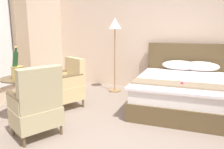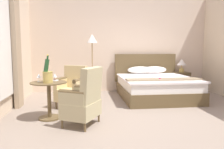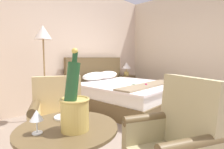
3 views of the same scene
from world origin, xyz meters
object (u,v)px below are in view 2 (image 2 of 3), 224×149
(wine_glass_near_bucket, at_px, (55,76))
(snack_plate, at_px, (55,80))
(nightstand, at_px, (181,82))
(armchair_facing_bed, at_px, (84,100))
(bed, at_px, (155,86))
(armchair_by_window, at_px, (72,88))
(champagne_bucket, at_px, (47,75))
(side_table_round, at_px, (49,97))
(floor_lamp_brass, at_px, (92,45))
(bedside_lamp, at_px, (182,63))
(wine_glass_near_edge, at_px, (39,76))

(wine_glass_near_bucket, distance_m, snack_plate, 0.10)
(nightstand, relative_size, armchair_facing_bed, 0.59)
(bed, relative_size, armchair_facing_bed, 2.12)
(armchair_by_window, xyz_separation_m, armchair_facing_bed, (0.26, -1.21, 0.01))
(champagne_bucket, distance_m, armchair_by_window, 1.01)
(bed, xyz_separation_m, wine_glass_near_bucket, (-2.43, -1.39, 0.47))
(bed, xyz_separation_m, snack_plate, (-2.45, -1.35, 0.38))
(side_table_round, bearing_deg, wine_glass_near_bucket, 52.45)
(champagne_bucket, xyz_separation_m, snack_plate, (0.09, 0.25, -0.14))
(nightstand, height_order, armchair_by_window, armchair_by_window)
(wine_glass_near_bucket, relative_size, armchair_facing_bed, 0.14)
(nightstand, bearing_deg, wine_glass_near_bucket, -148.21)
(floor_lamp_brass, bearing_deg, bedside_lamp, 5.43)
(floor_lamp_brass, relative_size, armchair_by_window, 1.85)
(floor_lamp_brass, relative_size, champagne_bucket, 3.35)
(nightstand, xyz_separation_m, armchair_by_window, (-3.24, -1.55, 0.14))
(champagne_bucket, height_order, wine_glass_near_bucket, champagne_bucket)
(champagne_bucket, relative_size, armchair_facing_bed, 0.51)
(floor_lamp_brass, height_order, champagne_bucket, floor_lamp_brass)
(side_table_round, relative_size, champagne_bucket, 1.35)
(bedside_lamp, bearing_deg, side_table_round, -147.45)
(armchair_facing_bed, bearing_deg, bed, 46.05)
(nightstand, relative_size, armchair_by_window, 0.63)
(armchair_by_window, bearing_deg, side_table_round, -116.40)
(bed, relative_size, armchair_by_window, 2.28)
(nightstand, distance_m, floor_lamp_brass, 2.98)
(champagne_bucket, bearing_deg, armchair_facing_bed, -29.62)
(bed, distance_m, snack_plate, 2.82)
(side_table_round, xyz_separation_m, champagne_bucket, (-0.00, -0.08, 0.42))
(champagne_bucket, distance_m, armchair_facing_bed, 0.84)
(wine_glass_near_bucket, bearing_deg, armchair_facing_bed, -46.81)
(champagne_bucket, relative_size, armchair_by_window, 0.55)
(bedside_lamp, height_order, snack_plate, bedside_lamp)
(nightstand, relative_size, side_table_round, 0.85)
(bedside_lamp, bearing_deg, floor_lamp_brass, -174.57)
(wine_glass_near_edge, bearing_deg, side_table_round, -13.72)
(bed, relative_size, side_table_round, 3.05)
(armchair_by_window, bearing_deg, wine_glass_near_edge, -127.93)
(bedside_lamp, distance_m, armchair_facing_bed, 4.09)
(bed, height_order, wine_glass_near_edge, bed)
(wine_glass_near_bucket, bearing_deg, armchair_by_window, 66.17)
(wine_glass_near_edge, height_order, armchair_by_window, armchair_by_window)
(snack_plate, relative_size, armchair_by_window, 0.17)
(side_table_round, relative_size, armchair_by_window, 0.75)
(nightstand, height_order, wine_glass_near_edge, wine_glass_near_edge)
(bed, bearing_deg, snack_plate, -151.08)
(nightstand, relative_size, wine_glass_near_edge, 4.05)
(wine_glass_near_edge, distance_m, armchair_by_window, 0.98)
(wine_glass_near_bucket, bearing_deg, bed, 29.68)
(snack_plate, bearing_deg, bedside_lamp, 31.28)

